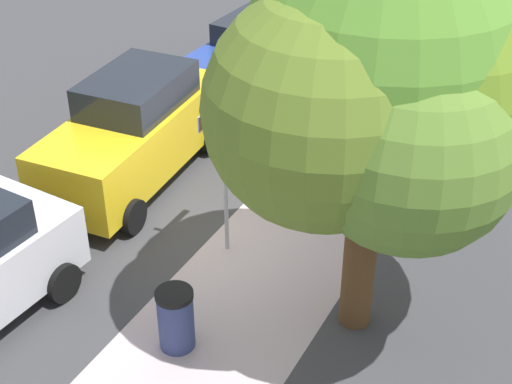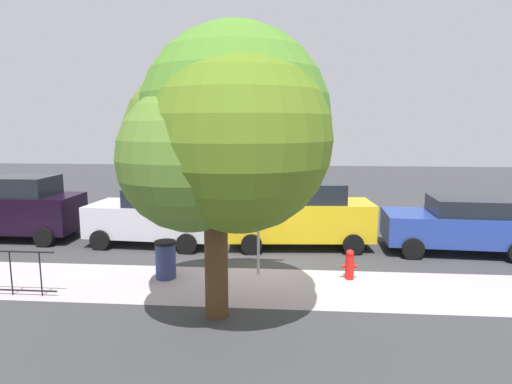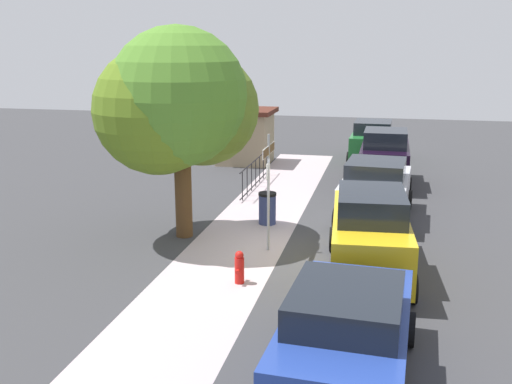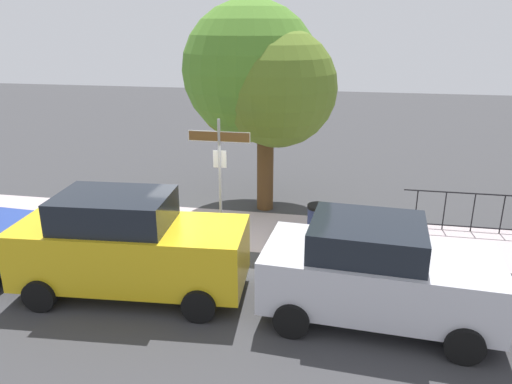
% 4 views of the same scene
% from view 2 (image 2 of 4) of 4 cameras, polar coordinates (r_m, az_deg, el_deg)
% --- Properties ---
extents(ground_plane, '(60.00, 60.00, 0.00)m').
position_cam_2_polar(ground_plane, '(12.09, 0.18, -10.05)').
color(ground_plane, '#38383A').
extents(sidewalk_strip, '(24.00, 2.60, 0.00)m').
position_cam_2_polar(sidewalk_strip, '(11.22, -10.82, -11.76)').
color(sidewalk_strip, '#B1A0A4').
rests_on(sidewalk_strip, ground_plane).
extents(street_sign, '(1.49, 0.07, 3.13)m').
position_cam_2_polar(street_sign, '(11.17, 0.31, -0.33)').
color(street_sign, '#9EA0A5').
rests_on(street_sign, ground_plane).
extents(shade_tree, '(4.24, 4.24, 5.87)m').
position_cam_2_polar(shade_tree, '(8.44, -4.46, 7.40)').
color(shade_tree, '#4E341C').
rests_on(shade_tree, ground_plane).
extents(car_blue, '(4.40, 2.33, 1.71)m').
position_cam_2_polar(car_blue, '(14.77, 25.03, -3.87)').
color(car_blue, navy).
rests_on(car_blue, ground_plane).
extents(car_yellow, '(4.65, 2.19, 2.11)m').
position_cam_2_polar(car_yellow, '(13.98, 6.02, -3.05)').
color(car_yellow, gold).
rests_on(car_yellow, ground_plane).
extents(car_silver, '(4.27, 2.39, 1.90)m').
position_cam_2_polar(car_silver, '(14.69, -13.09, -3.00)').
color(car_silver, silver).
rests_on(car_silver, ground_plane).
extents(car_black, '(4.04, 2.03, 2.18)m').
position_cam_2_polar(car_black, '(16.93, -28.57, -1.89)').
color(car_black, black).
rests_on(car_black, ground_plane).
extents(fire_hydrant, '(0.42, 0.22, 0.78)m').
position_cam_2_polar(fire_hydrant, '(11.47, 12.22, -9.31)').
color(fire_hydrant, red).
rests_on(fire_hydrant, ground_plane).
extents(trash_bin, '(0.55, 0.55, 0.98)m').
position_cam_2_polar(trash_bin, '(11.50, -11.81, -8.68)').
color(trash_bin, navy).
rests_on(trash_bin, ground_plane).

